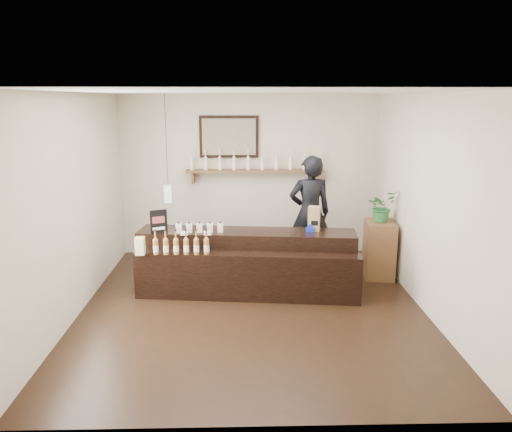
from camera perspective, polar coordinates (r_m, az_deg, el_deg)
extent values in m
plane|color=black|center=(6.79, -0.43, -10.36)|extent=(5.00, 5.00, 0.00)
plane|color=beige|center=(8.82, -0.76, 4.65)|extent=(4.50, 0.00, 4.50)
plane|color=beige|center=(3.94, 0.24, -6.26)|extent=(4.50, 0.00, 4.50)
plane|color=beige|center=(6.70, -20.07, 1.10)|extent=(0.00, 5.00, 5.00)
plane|color=beige|center=(6.78, 18.93, 1.32)|extent=(0.00, 5.00, 5.00)
plane|color=white|center=(6.22, -0.48, 14.01)|extent=(5.00, 5.00, 0.00)
cube|color=brown|center=(8.67, -0.09, 5.18)|extent=(2.40, 0.25, 0.04)
cube|color=brown|center=(8.76, -7.20, 4.36)|extent=(0.04, 0.20, 0.20)
cube|color=brown|center=(8.82, 6.96, 4.42)|extent=(0.04, 0.20, 0.20)
cube|color=black|center=(8.71, -3.11, 9.03)|extent=(1.02, 0.04, 0.72)
cube|color=brown|center=(8.69, -3.11, 9.02)|extent=(0.92, 0.01, 0.62)
cube|color=white|center=(8.04, -9.99, 2.53)|extent=(0.12, 0.12, 0.28)
cylinder|color=black|center=(7.93, -10.23, 8.54)|extent=(0.01, 0.01, 1.41)
cylinder|color=beige|center=(8.70, -7.39, 5.90)|extent=(0.07, 0.07, 0.20)
cone|color=beige|center=(8.69, -7.42, 6.73)|extent=(0.07, 0.07, 0.05)
cylinder|color=beige|center=(8.68, -7.43, 7.13)|extent=(0.02, 0.02, 0.07)
cylinder|color=yellow|center=(8.67, -7.44, 7.43)|extent=(0.03, 0.03, 0.02)
cylinder|color=white|center=(8.70, -7.39, 5.77)|extent=(0.07, 0.07, 0.09)
cylinder|color=beige|center=(8.68, -5.78, 5.93)|extent=(0.07, 0.07, 0.20)
cone|color=beige|center=(8.66, -5.80, 6.76)|extent=(0.07, 0.07, 0.05)
cylinder|color=beige|center=(8.66, -5.81, 7.15)|extent=(0.02, 0.02, 0.07)
cylinder|color=yellow|center=(8.65, -5.81, 7.46)|extent=(0.03, 0.03, 0.02)
cylinder|color=white|center=(8.68, -5.77, 5.79)|extent=(0.07, 0.07, 0.09)
cylinder|color=beige|center=(8.66, -4.16, 5.95)|extent=(0.07, 0.07, 0.20)
cone|color=beige|center=(8.65, -4.17, 6.78)|extent=(0.07, 0.07, 0.05)
cylinder|color=beige|center=(8.64, -4.18, 7.18)|extent=(0.02, 0.02, 0.07)
cylinder|color=yellow|center=(8.64, -4.18, 7.49)|extent=(0.03, 0.03, 0.02)
cylinder|color=white|center=(8.67, -4.15, 5.81)|extent=(0.07, 0.07, 0.09)
cylinder|color=beige|center=(8.66, -2.53, 5.96)|extent=(0.07, 0.07, 0.20)
cone|color=beige|center=(8.64, -2.54, 6.80)|extent=(0.07, 0.07, 0.05)
cylinder|color=beige|center=(8.64, -2.54, 7.19)|extent=(0.02, 0.02, 0.07)
cylinder|color=yellow|center=(8.63, -2.55, 7.50)|extent=(0.03, 0.03, 0.02)
cylinder|color=white|center=(8.66, -2.53, 5.83)|extent=(0.07, 0.07, 0.09)
cylinder|color=beige|center=(8.66, -0.91, 5.97)|extent=(0.07, 0.07, 0.20)
cone|color=beige|center=(8.64, -0.91, 6.81)|extent=(0.07, 0.07, 0.05)
cylinder|color=beige|center=(8.63, -0.91, 7.20)|extent=(0.02, 0.02, 0.07)
cylinder|color=yellow|center=(8.63, -0.91, 7.51)|extent=(0.03, 0.03, 0.02)
cylinder|color=white|center=(8.66, -0.90, 5.84)|extent=(0.07, 0.07, 0.09)
cylinder|color=beige|center=(8.66, 0.72, 5.98)|extent=(0.07, 0.07, 0.20)
cone|color=beige|center=(8.65, 0.72, 6.81)|extent=(0.07, 0.07, 0.05)
cylinder|color=beige|center=(8.64, 0.72, 7.21)|extent=(0.02, 0.02, 0.07)
cylinder|color=yellow|center=(8.64, 0.72, 7.52)|extent=(0.03, 0.03, 0.02)
cylinder|color=white|center=(8.67, 0.72, 5.84)|extent=(0.07, 0.07, 0.09)
cylinder|color=beige|center=(8.68, 2.34, 5.98)|extent=(0.07, 0.07, 0.20)
cone|color=beige|center=(8.66, 2.35, 6.81)|extent=(0.07, 0.07, 0.05)
cylinder|color=beige|center=(8.65, 2.35, 7.21)|extent=(0.02, 0.02, 0.07)
cylinder|color=yellow|center=(8.65, 2.36, 7.52)|extent=(0.03, 0.03, 0.02)
cylinder|color=white|center=(8.68, 2.34, 5.85)|extent=(0.07, 0.07, 0.09)
cylinder|color=beige|center=(8.70, 3.96, 5.98)|extent=(0.07, 0.07, 0.20)
cone|color=beige|center=(8.68, 3.97, 6.81)|extent=(0.07, 0.07, 0.05)
cylinder|color=beige|center=(8.67, 3.98, 7.20)|extent=(0.02, 0.02, 0.07)
cylinder|color=yellow|center=(8.67, 3.98, 7.51)|extent=(0.03, 0.03, 0.02)
cylinder|color=white|center=(8.70, 3.96, 5.84)|extent=(0.07, 0.07, 0.09)
cylinder|color=beige|center=(8.72, 5.57, 5.97)|extent=(0.07, 0.07, 0.20)
cone|color=beige|center=(8.71, 5.58, 6.80)|extent=(0.07, 0.07, 0.05)
cylinder|color=beige|center=(8.70, 5.59, 7.19)|extent=(0.02, 0.02, 0.07)
cylinder|color=yellow|center=(8.70, 5.60, 7.50)|extent=(0.03, 0.03, 0.02)
cylinder|color=white|center=(8.72, 5.56, 5.83)|extent=(0.07, 0.07, 0.09)
cylinder|color=beige|center=(8.76, 7.16, 5.95)|extent=(0.07, 0.07, 0.20)
cone|color=beige|center=(8.74, 7.19, 6.78)|extent=(0.07, 0.07, 0.05)
cylinder|color=beige|center=(8.73, 7.20, 7.17)|extent=(0.02, 0.02, 0.07)
cylinder|color=yellow|center=(8.73, 7.21, 7.48)|extent=(0.03, 0.03, 0.02)
cylinder|color=white|center=(8.76, 7.16, 5.82)|extent=(0.07, 0.07, 0.09)
cube|color=black|center=(7.28, -1.06, -5.02)|extent=(3.16, 0.88, 0.87)
cube|color=black|center=(6.93, -1.02, -6.92)|extent=(3.13, 0.61, 0.66)
cube|color=white|center=(7.01, -8.20, -1.95)|extent=(0.10, 0.04, 0.05)
cube|color=white|center=(6.97, -5.58, -1.95)|extent=(0.10, 0.04, 0.05)
cube|color=#D1C780|center=(6.95, -13.09, -3.83)|extent=(0.12, 0.12, 0.12)
cube|color=#D1C780|center=(6.91, -13.14, -2.88)|extent=(0.12, 0.12, 0.12)
cube|color=beige|center=(7.16, -8.80, -1.38)|extent=(0.08, 0.08, 0.13)
cube|color=#D6A6AB|center=(7.12, -8.84, -1.46)|extent=(0.07, 0.00, 0.06)
cylinder|color=black|center=(7.14, -8.82, -0.80)|extent=(0.02, 0.02, 0.03)
cube|color=beige|center=(7.14, -7.63, -1.37)|extent=(0.08, 0.08, 0.13)
cube|color=#D6A6AB|center=(7.10, -7.66, -1.46)|extent=(0.07, 0.00, 0.06)
cylinder|color=black|center=(7.12, -7.65, -0.79)|extent=(0.02, 0.02, 0.03)
cube|color=beige|center=(7.13, -6.46, -1.37)|extent=(0.08, 0.08, 0.13)
cube|color=#D6A6AB|center=(7.09, -6.48, -1.45)|extent=(0.07, 0.00, 0.06)
cylinder|color=black|center=(7.11, -6.47, -0.79)|extent=(0.02, 0.02, 0.03)
cube|color=beige|center=(7.11, -5.28, -1.36)|extent=(0.08, 0.08, 0.13)
cube|color=#D6A6AB|center=(7.08, -5.30, -1.45)|extent=(0.07, 0.00, 0.06)
cylinder|color=black|center=(7.10, -5.29, -0.78)|extent=(0.02, 0.02, 0.03)
cube|color=beige|center=(7.11, -4.10, -1.36)|extent=(0.08, 0.08, 0.13)
cube|color=#D6A6AB|center=(7.07, -4.12, -1.44)|extent=(0.07, 0.00, 0.06)
cylinder|color=black|center=(7.09, -4.11, -0.78)|extent=(0.02, 0.02, 0.03)
cylinder|color=olive|center=(6.89, -11.39, -3.50)|extent=(0.07, 0.07, 0.20)
cone|color=olive|center=(6.86, -11.44, -2.49)|extent=(0.07, 0.07, 0.05)
cylinder|color=olive|center=(6.84, -11.46, -2.00)|extent=(0.02, 0.02, 0.07)
cylinder|color=black|center=(6.83, -11.48, -1.62)|extent=(0.03, 0.03, 0.03)
cylinder|color=white|center=(6.90, -11.38, -3.67)|extent=(0.07, 0.07, 0.09)
cylinder|color=olive|center=(6.87, -10.26, -3.51)|extent=(0.07, 0.07, 0.20)
cone|color=olive|center=(6.84, -10.30, -2.49)|extent=(0.07, 0.07, 0.05)
cylinder|color=olive|center=(6.82, -10.32, -2.00)|extent=(0.02, 0.02, 0.07)
cylinder|color=black|center=(6.81, -10.34, -1.62)|extent=(0.03, 0.03, 0.03)
cylinder|color=white|center=(6.88, -10.25, -3.67)|extent=(0.07, 0.07, 0.09)
cylinder|color=olive|center=(6.85, -9.12, -3.51)|extent=(0.07, 0.07, 0.20)
cone|color=olive|center=(6.82, -9.16, -2.49)|extent=(0.07, 0.07, 0.05)
cylinder|color=olive|center=(6.80, -9.18, -2.00)|extent=(0.02, 0.02, 0.07)
cylinder|color=black|center=(6.79, -9.19, -1.62)|extent=(0.03, 0.03, 0.03)
cylinder|color=white|center=(6.86, -9.12, -3.68)|extent=(0.07, 0.07, 0.09)
cylinder|color=olive|center=(6.84, -7.98, -3.51)|extent=(0.07, 0.07, 0.20)
cone|color=olive|center=(6.80, -8.01, -2.49)|extent=(0.07, 0.07, 0.05)
cylinder|color=olive|center=(6.78, -8.03, -2.00)|extent=(0.02, 0.02, 0.07)
cylinder|color=black|center=(6.77, -8.04, -1.62)|extent=(0.03, 0.03, 0.03)
cylinder|color=white|center=(6.84, -7.97, -3.68)|extent=(0.07, 0.07, 0.09)
cylinder|color=olive|center=(6.82, -6.83, -3.51)|extent=(0.07, 0.07, 0.20)
cone|color=olive|center=(6.79, -6.86, -2.49)|extent=(0.07, 0.07, 0.05)
cylinder|color=olive|center=(6.77, -6.87, -2.00)|extent=(0.02, 0.02, 0.07)
cylinder|color=black|center=(6.76, -6.88, -1.61)|extent=(0.03, 0.03, 0.03)
cylinder|color=white|center=(6.83, -6.83, -3.68)|extent=(0.07, 0.07, 0.09)
cylinder|color=olive|center=(6.81, -5.68, -3.51)|extent=(0.07, 0.07, 0.20)
cone|color=olive|center=(6.77, -5.70, -2.48)|extent=(0.07, 0.07, 0.05)
cylinder|color=olive|center=(6.76, -5.71, -1.99)|extent=(0.02, 0.02, 0.07)
cylinder|color=black|center=(6.75, -5.72, -1.61)|extent=(0.03, 0.03, 0.03)
cylinder|color=white|center=(6.82, -5.67, -3.68)|extent=(0.07, 0.07, 0.09)
cube|color=black|center=(7.12, -11.06, -0.64)|extent=(0.23, 0.12, 0.34)
cube|color=#943536|center=(7.10, -11.09, -0.43)|extent=(0.16, 0.07, 0.10)
cube|color=white|center=(7.13, -11.04, -1.41)|extent=(0.16, 0.07, 0.04)
cube|color=olive|center=(7.17, 6.66, -0.30)|extent=(0.19, 0.16, 0.36)
cube|color=black|center=(7.12, 6.72, -0.82)|extent=(0.10, 0.03, 0.07)
cube|color=#1725A1|center=(7.14, 6.22, -1.58)|extent=(0.14, 0.06, 0.06)
cylinder|color=#1725A1|center=(7.13, 6.23, -1.23)|extent=(0.07, 0.04, 0.07)
cube|color=brown|center=(8.01, 13.89, -3.68)|extent=(0.51, 0.65, 0.88)
imported|color=#2B6C33|center=(7.84, 14.16, 1.07)|extent=(0.57, 0.55, 0.48)
imported|color=black|center=(8.01, 6.18, 1.16)|extent=(0.82, 0.59, 2.10)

